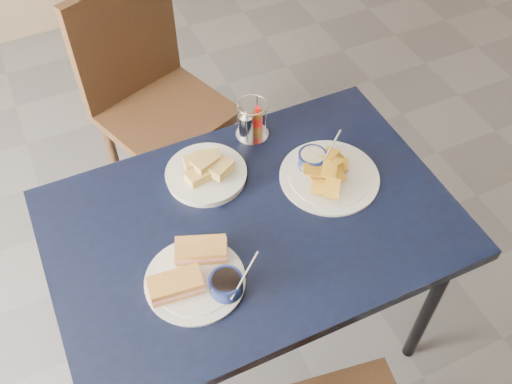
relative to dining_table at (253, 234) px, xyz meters
name	(u,v)px	position (x,y,z in m)	size (l,w,h in m)	color
ground	(297,346)	(0.13, -0.11, -0.68)	(6.00, 6.00, 0.00)	#54545A
dining_table	(253,234)	(0.00, 0.00, 0.00)	(1.18, 0.79, 0.75)	black
chair_far	(156,85)	(-0.02, 0.92, -0.11)	(0.59, 0.59, 0.99)	#311D10
sandwich_plate	(198,275)	(-0.22, -0.12, 0.09)	(0.30, 0.27, 0.12)	white
plantain_plate	(324,171)	(0.28, 0.07, 0.09)	(0.31, 0.31, 0.12)	white
bread_basket	(206,172)	(-0.06, 0.21, 0.09)	(0.25, 0.25, 0.08)	white
condiment_caddy	(251,122)	(0.14, 0.33, 0.12)	(0.11, 0.11, 0.14)	silver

